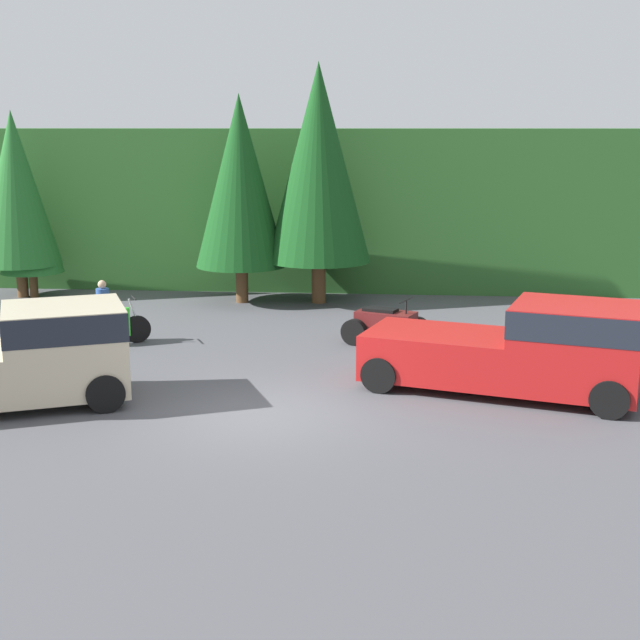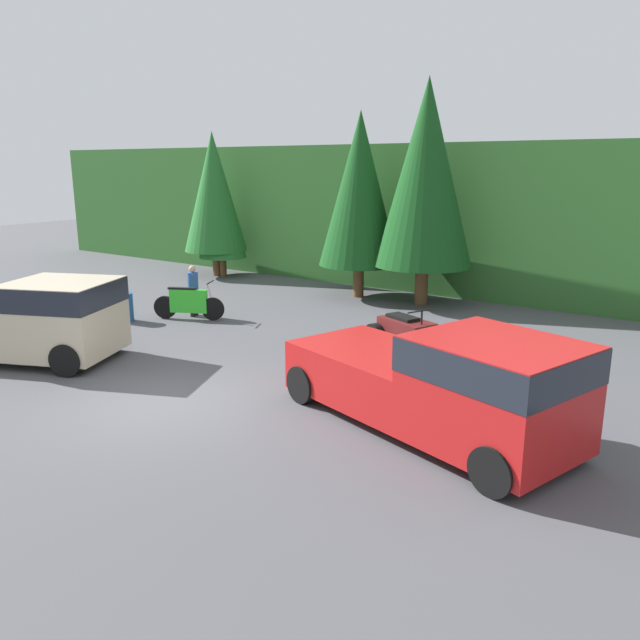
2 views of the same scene
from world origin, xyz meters
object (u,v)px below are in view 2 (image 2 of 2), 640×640
at_px(pickup_truck_red, 448,382).
at_px(dirt_bike, 189,303).
at_px(pickup_truck_second, 30,318).
at_px(quad_atv, 406,334).
at_px(rider_person, 193,289).
at_px(steel_barrel, 124,307).

relative_size(pickup_truck_red, dirt_bike, 2.90).
height_order(pickup_truck_second, dirt_bike, pickup_truck_second).
distance_m(pickup_truck_second, dirt_bike, 5.11).
distance_m(pickup_truck_red, pickup_truck_second, 10.40).
bearing_deg(quad_atv, rider_person, -155.60).
height_order(rider_person, steel_barrel, rider_person).
xyz_separation_m(quad_atv, rider_person, (-7.35, -0.39, 0.40)).
bearing_deg(pickup_truck_second, quad_atv, 15.36).
bearing_deg(dirt_bike, pickup_truck_second, -117.32).
bearing_deg(pickup_truck_second, steel_barrel, 86.12).
xyz_separation_m(dirt_bike, steel_barrel, (-1.45, -1.33, -0.06)).
xyz_separation_m(pickup_truck_second, steel_barrel, (-1.35, 3.75, -0.60)).
xyz_separation_m(pickup_truck_second, quad_atv, (7.26, 5.87, -0.56)).
xyz_separation_m(pickup_truck_second, rider_person, (-0.10, 5.48, -0.16)).
distance_m(pickup_truck_red, steel_barrel, 11.82).
bearing_deg(pickup_truck_second, pickup_truck_red, -14.55).
height_order(pickup_truck_red, dirt_bike, pickup_truck_red).
xyz_separation_m(pickup_truck_red, dirt_bike, (-10.17, 3.44, -0.54)).
distance_m(pickup_truck_second, rider_person, 5.49).
bearing_deg(rider_person, steel_barrel, -143.63).
xyz_separation_m(rider_person, steel_barrel, (-1.25, -1.74, -0.44)).
xyz_separation_m(quad_atv, steel_barrel, (-8.60, -2.13, -0.04)).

